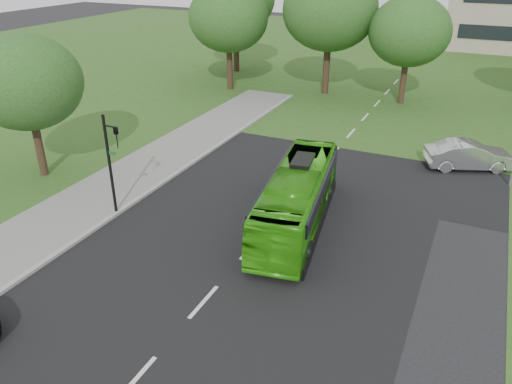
% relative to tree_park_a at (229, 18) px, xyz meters
% --- Properties ---
extents(ground, '(160.00, 160.00, 0.00)m').
position_rel_tree_park_a_xyz_m(ground, '(13.08, -25.04, -6.13)').
color(ground, black).
rests_on(ground, ground).
extents(street_surfaces, '(120.00, 120.00, 0.15)m').
position_rel_tree_park_a_xyz_m(street_surfaces, '(12.70, -2.29, -6.10)').
color(street_surfaces, black).
rests_on(street_surfaces, ground).
extents(tree_park_a, '(6.80, 6.80, 9.03)m').
position_rel_tree_park_a_xyz_m(tree_park_a, '(0.00, 0.00, 0.00)').
color(tree_park_a, black).
rests_on(tree_park_a, ground).
extents(tree_park_b, '(7.81, 7.81, 10.24)m').
position_rel_tree_park_a_xyz_m(tree_park_b, '(8.19, 2.25, 0.78)').
color(tree_park_b, black).
rests_on(tree_park_b, ground).
extents(tree_park_c, '(6.29, 6.29, 8.35)m').
position_rel_tree_park_a_xyz_m(tree_park_c, '(14.79, 1.87, -0.46)').
color(tree_park_c, black).
rests_on(tree_park_c, ground).
extents(tree_side_near, '(5.81, 5.81, 7.72)m').
position_rel_tree_park_a_xyz_m(tree_side_near, '(-0.79, -21.08, -0.89)').
color(tree_side_near, black).
rests_on(tree_side_near, ground).
extents(bus, '(3.72, 9.89, 2.69)m').
position_rel_tree_park_a_xyz_m(bus, '(14.08, -20.24, -4.78)').
color(bus, '#329F11').
rests_on(bus, ground).
extents(sedan, '(5.16, 3.46, 1.61)m').
position_rel_tree_park_a_xyz_m(sedan, '(20.78, -10.03, -5.32)').
color(sedan, '#B9B9BD').
rests_on(sedan, ground).
extents(traffic_light, '(0.80, 0.23, 4.96)m').
position_rel_tree_park_a_xyz_m(traffic_light, '(6.04, -23.04, -3.21)').
color(traffic_light, black).
rests_on(traffic_light, ground).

